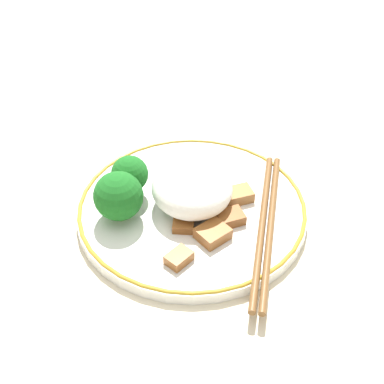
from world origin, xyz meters
TOP-DOWN VIEW (x-y plane):
  - ground_plane at (0.00, 0.00)m, footprint 3.00×3.00m
  - plate at (0.00, 0.00)m, footprint 0.27×0.27m
  - rice_mound at (-0.00, 0.00)m, footprint 0.09×0.09m
  - broccoli_back_left at (0.06, -0.04)m, footprint 0.04×0.04m
  - broccoli_back_center at (0.08, -0.01)m, footprint 0.06×0.06m
  - meat_near_front at (-0.05, 0.01)m, footprint 0.03×0.03m
  - meat_near_left at (-0.00, 0.06)m, footprint 0.04×0.04m
  - meat_near_right at (0.02, 0.03)m, footprint 0.03×0.03m
  - meat_near_back at (-0.01, -0.02)m, footprint 0.04×0.03m
  - meat_on_rice_edge at (-0.03, -0.04)m, footprint 0.04×0.04m
  - meat_mid_left at (-0.03, 0.04)m, footprint 0.03×0.02m
  - meat_mid_right at (0.05, 0.08)m, footprint 0.03×0.03m
  - chopsticks at (-0.06, 0.07)m, footprint 0.15×0.21m

SIDE VIEW (x-z plane):
  - ground_plane at x=0.00m, z-range 0.00..0.00m
  - plate at x=0.00m, z-range 0.00..0.02m
  - chopsticks at x=-0.06m, z-range 0.01..0.02m
  - meat_near_right at x=0.02m, z-range 0.01..0.02m
  - meat_on_rice_edge at x=-0.03m, z-range 0.01..0.02m
  - meat_mid_right at x=0.05m, z-range 0.01..0.03m
  - meat_mid_left at x=-0.03m, z-range 0.01..0.03m
  - meat_near_front at x=-0.05m, z-range 0.01..0.03m
  - meat_near_left at x=0.00m, z-range 0.01..0.03m
  - meat_near_back at x=-0.01m, z-range 0.01..0.03m
  - rice_mound at x=0.00m, z-range 0.01..0.06m
  - broccoli_back_left at x=0.06m, z-range 0.02..0.07m
  - broccoli_back_center at x=0.08m, z-range 0.02..0.07m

